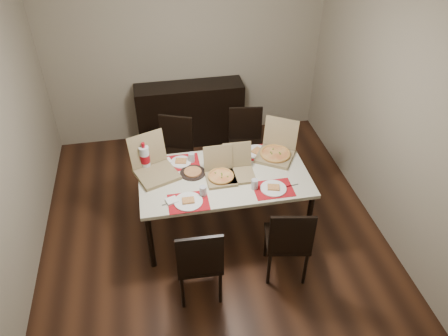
{
  "coord_description": "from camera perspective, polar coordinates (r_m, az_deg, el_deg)",
  "views": [
    {
      "loc": [
        -0.53,
        -3.65,
        3.64
      ],
      "look_at": [
        0.14,
        -0.08,
        0.85
      ],
      "focal_mm": 35.0,
      "sensor_mm": 36.0,
      "label": 1
    }
  ],
  "objects": [
    {
      "name": "ground",
      "position": [
        5.19,
        -1.72,
        -7.23
      ],
      "size": [
        3.8,
        4.0,
        0.02
      ],
      "primitive_type": "cube",
      "color": "#3C2012",
      "rests_on": "ground"
    },
    {
      "name": "room_walls",
      "position": [
        4.54,
        -3.03,
        12.61
      ],
      "size": [
        3.84,
        4.02,
        2.62
      ],
      "color": "gray",
      "rests_on": "ground"
    },
    {
      "name": "sideboard",
      "position": [
        6.32,
        -4.42,
        7.05
      ],
      "size": [
        1.5,
        0.4,
        0.9
      ],
      "primitive_type": "cube",
      "color": "black",
      "rests_on": "ground"
    },
    {
      "name": "dining_table",
      "position": [
        4.69,
        -0.0,
        -1.62
      ],
      "size": [
        1.8,
        1.0,
        0.75
      ],
      "color": "beige",
      "rests_on": "ground"
    },
    {
      "name": "chair_near_left",
      "position": [
        4.12,
        -3.24,
        -11.95
      ],
      "size": [
        0.43,
        0.43,
        0.93
      ],
      "color": "black",
      "rests_on": "ground"
    },
    {
      "name": "chair_near_right",
      "position": [
        4.33,
        8.4,
        -9.28
      ],
      "size": [
        0.49,
        0.49,
        0.93
      ],
      "color": "black",
      "rests_on": "ground"
    },
    {
      "name": "chair_far_left",
      "position": [
        5.47,
        -6.46,
        2.35
      ],
      "size": [
        0.54,
        0.54,
        0.93
      ],
      "color": "black",
      "rests_on": "ground"
    },
    {
      "name": "chair_far_right",
      "position": [
        5.62,
        2.87,
        3.59
      ],
      "size": [
        0.48,
        0.48,
        0.93
      ],
      "color": "black",
      "rests_on": "ground"
    },
    {
      "name": "setting_near_left",
      "position": [
        4.34,
        -4.45,
        -4.08
      ],
      "size": [
        0.46,
        0.3,
        0.11
      ],
      "color": "#AD0B15",
      "rests_on": "dining_table"
    },
    {
      "name": "setting_near_right",
      "position": [
        4.48,
        5.85,
        -2.53
      ],
      "size": [
        0.5,
        0.3,
        0.11
      ],
      "color": "#AD0B15",
      "rests_on": "dining_table"
    },
    {
      "name": "setting_far_left",
      "position": [
        4.84,
        -5.5,
        0.95
      ],
      "size": [
        0.49,
        0.3,
        0.11
      ],
      "color": "#AD0B15",
      "rests_on": "dining_table"
    },
    {
      "name": "setting_far_right",
      "position": [
        4.96,
        3.93,
        2.09
      ],
      "size": [
        0.44,
        0.3,
        0.11
      ],
      "color": "#AD0B15",
      "rests_on": "dining_table"
    },
    {
      "name": "napkin_loose",
      "position": [
        4.64,
        0.36,
        -0.83
      ],
      "size": [
        0.16,
        0.16,
        0.02
      ],
      "primitive_type": "cube",
      "rotation": [
        0.0,
        0.0,
        0.74
      ],
      "color": "white",
      "rests_on": "dining_table"
    },
    {
      "name": "pizza_box_center",
      "position": [
        4.58,
        -0.48,
        -0.75
      ],
      "size": [
        0.31,
        0.35,
        0.31
      ],
      "color": "olive",
      "rests_on": "dining_table"
    },
    {
      "name": "pizza_box_right",
      "position": [
        4.93,
        6.82,
        2.17
      ],
      "size": [
        0.55,
        0.56,
        0.39
      ],
      "color": "olive",
      "rests_on": "dining_table"
    },
    {
      "name": "pizza_box_left",
      "position": [
        4.69,
        -9.05,
        -0.09
      ],
      "size": [
        0.53,
        0.56,
        0.4
      ],
      "color": "olive",
      "rests_on": "dining_table"
    },
    {
      "name": "pizza_box_extra",
      "position": [
        4.64,
        1.96,
        -0.19
      ],
      "size": [
        0.31,
        0.35,
        0.31
      ],
      "color": "olive",
      "rests_on": "dining_table"
    },
    {
      "name": "faina_plate",
      "position": [
        4.68,
        -4.1,
        -0.58
      ],
      "size": [
        0.27,
        0.27,
        0.03
      ],
      "color": "black",
      "rests_on": "dining_table"
    },
    {
      "name": "dip_bowl",
      "position": [
        4.83,
        0.89,
        1.0
      ],
      "size": [
        0.16,
        0.16,
        0.03
      ],
      "primitive_type": "imported",
      "rotation": [
        0.0,
        0.0,
        -0.23
      ],
      "color": "white",
      "rests_on": "dining_table"
    },
    {
      "name": "soda_bottle",
      "position": [
        4.74,
        -10.31,
        1.33
      ],
      "size": [
        0.11,
        0.11,
        0.33
      ],
      "color": "silver",
      "rests_on": "dining_table"
    }
  ]
}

